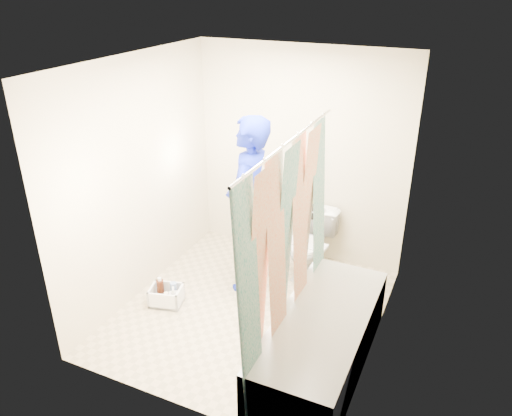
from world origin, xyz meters
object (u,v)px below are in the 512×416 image
at_px(bathtub, 321,340).
at_px(plumber, 248,205).
at_px(toilet, 311,245).
at_px(cleaning_caddy, 167,296).

height_order(bathtub, plumber, plumber).
xyz_separation_m(toilet, cleaning_caddy, (-1.12, -1.15, -0.26)).
relative_size(bathtub, toilet, 2.52).
bearing_deg(bathtub, toilet, 112.41).
xyz_separation_m(bathtub, plumber, (-1.08, 0.88, 0.65)).
xyz_separation_m(plumber, cleaning_caddy, (-0.58, -0.69, -0.83)).
bearing_deg(toilet, bathtub, -62.33).
height_order(toilet, plumber, plumber).
height_order(bathtub, toilet, toilet).
bearing_deg(plumber, bathtub, 44.82).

